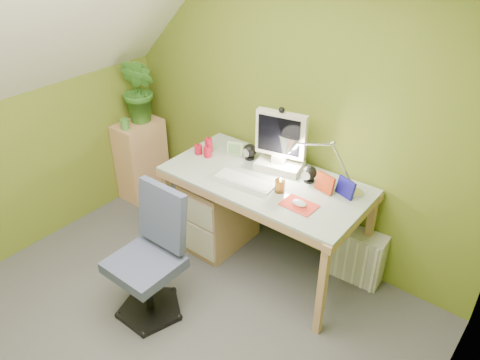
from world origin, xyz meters
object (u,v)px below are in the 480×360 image
Objects in this scene: desk at (264,222)px; monitor at (281,138)px; side_ledge at (142,159)px; desk_lamp at (336,155)px; task_chair at (144,264)px; potted_plant at (139,91)px; radiator at (355,255)px.

desk is 2.88× the size of monitor.
side_ledge is (-1.54, -0.08, -0.68)m from monitor.
task_chair is at bearing -113.55° from desk_lamp.
desk reaches higher than side_ledge.
potted_plant reaches higher than radiator.
task_chair reaches higher than side_ledge.
desk_lamp is 1.96m from potted_plant.
side_ledge is at bearing -178.57° from radiator.
radiator is at bearing 24.59° from desk.
monitor is 1.21× the size of radiator.
monitor reaches higher than task_chair.
monitor is 1.68m from side_ledge.
desk is 1.54m from side_ledge.
desk_lamp reaches higher than radiator.
desk is at bearing -3.57° from side_ledge.
radiator is at bearing 5.62° from side_ledge.
task_chair reaches higher than desk.
desk is at bearing -103.04° from monitor.
side_ledge is at bearing 175.40° from desk.
potted_plant is at bearing 59.62° from side_ledge.
potted_plant is at bearing 173.45° from desk.
desk_lamp is at bearing -13.04° from monitor.
radiator is at bearing 44.55° from desk_lamp.
monitor is at bearing 88.97° from desk.
monitor is at bearing 3.13° from side_ledge.
task_chair is (-0.32, -1.11, -0.62)m from monitor.
monitor is 0.96× the size of desk_lamp.
desk is 2.77× the size of desk_lamp.
potted_plant is 2.33m from radiator.
monitor is 0.58× the size of task_chair.
desk_lamp is at bearing 1.00° from potted_plant.
desk is at bearing -147.07° from desk_lamp.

